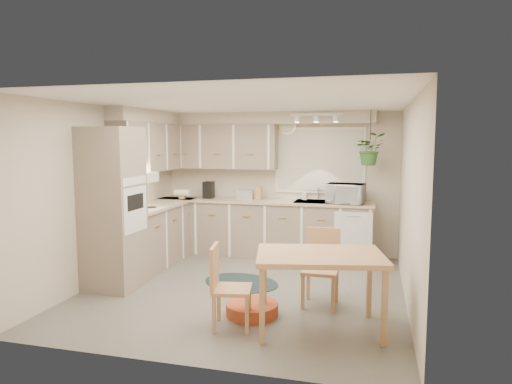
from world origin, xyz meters
TOP-DOWN VIEW (x-y plane):
  - floor at (0.00, 0.00)m, footprint 4.20×4.20m
  - ceiling at (0.00, 0.00)m, footprint 4.20×4.20m
  - wall_back at (0.00, 2.10)m, footprint 4.00×0.04m
  - wall_front at (0.00, -2.10)m, footprint 4.00×0.04m
  - wall_left at (-2.00, 0.00)m, footprint 0.04×4.20m
  - wall_right at (2.00, 0.00)m, footprint 0.04×4.20m
  - base_cab_left at (-1.70, 0.88)m, footprint 0.60×1.85m
  - base_cab_back at (-0.20, 1.80)m, footprint 3.60×0.60m
  - counter_left at (-1.69, 0.88)m, footprint 0.64×1.89m
  - counter_back at (-0.20, 1.79)m, footprint 3.64×0.64m
  - oven_stack at (-1.68, -0.38)m, footprint 0.65×0.65m
  - wall_oven_face at (-1.35, -0.38)m, footprint 0.02×0.56m
  - upper_cab_left at (-1.82, 1.00)m, footprint 0.35×2.00m
  - upper_cab_back at (-1.00, 1.93)m, footprint 2.00×0.35m
  - soffit_left at (-1.85, 1.00)m, footprint 0.30×2.00m
  - soffit_back at (-0.20, 1.95)m, footprint 3.60×0.30m
  - cooktop at (-1.68, 0.30)m, footprint 0.52×0.58m
  - range_hood at (-1.70, 0.30)m, footprint 0.40×0.60m
  - window_blinds at (0.70, 2.07)m, footprint 1.40×0.02m
  - window_frame at (0.70, 2.08)m, footprint 1.50×0.02m
  - sink at (0.70, 1.80)m, footprint 0.70×0.48m
  - dishwasher_front at (1.30, 1.49)m, footprint 0.58×0.02m
  - track_light_bar at (0.70, 1.55)m, footprint 0.80×0.04m
  - wall_clock at (0.15, 2.07)m, footprint 0.30×0.03m
  - dining_table at (1.09, -1.05)m, footprint 1.41×1.09m
  - chair_left at (0.21, -1.22)m, footprint 0.47×0.47m
  - chair_back at (1.02, -0.36)m, footprint 0.44×0.44m
  - braided_rug at (-0.12, 0.23)m, footprint 1.27×1.10m
  - pet_bed at (0.32, -0.84)m, footprint 0.69×0.69m
  - microwave at (1.16, 1.70)m, footprint 0.61×0.40m
  - soap_bottle at (0.48, 1.95)m, footprint 0.10×0.19m
  - hanging_plant at (1.52, 1.70)m, footprint 0.57×0.60m
  - coffee_maker at (-1.17, 1.80)m, footprint 0.17×0.20m
  - toaster at (-0.51, 1.82)m, footprint 0.27×0.16m
  - knife_block at (-0.29, 1.85)m, footprint 0.11×0.11m

SIDE VIEW (x-z plane):
  - floor at x=0.00m, z-range 0.00..0.00m
  - braided_rug at x=-0.12m, z-range 0.00..0.01m
  - pet_bed at x=0.32m, z-range 0.00..0.13m
  - dining_table at x=1.09m, z-range 0.00..0.80m
  - dishwasher_front at x=1.30m, z-range 0.01..0.84m
  - chair_left at x=0.21m, z-range 0.00..0.86m
  - chair_back at x=1.02m, z-range 0.00..0.90m
  - base_cab_left at x=-1.70m, z-range 0.00..0.90m
  - base_cab_back at x=-0.20m, z-range 0.00..0.90m
  - sink at x=0.70m, z-range 0.85..0.95m
  - counter_left at x=-1.69m, z-range 0.90..0.94m
  - counter_back at x=-0.20m, z-range 0.90..0.94m
  - cooktop at x=-1.68m, z-range 0.93..0.95m
  - soap_bottle at x=0.48m, z-range 0.94..1.02m
  - toaster at x=-0.51m, z-range 0.94..1.10m
  - oven_stack at x=-1.68m, z-range 0.00..2.10m
  - wall_oven_face at x=-1.35m, z-range 0.76..1.34m
  - knife_block at x=-0.29m, z-range 0.94..1.16m
  - coffee_maker at x=-1.17m, z-range 0.94..1.23m
  - microwave at x=1.16m, z-range 0.94..1.33m
  - wall_back at x=0.00m, z-range 0.00..2.40m
  - wall_front at x=0.00m, z-range 0.00..2.40m
  - wall_left at x=-2.00m, z-range 0.00..2.40m
  - wall_right at x=2.00m, z-range 0.00..2.40m
  - range_hood at x=-1.70m, z-range 1.33..1.47m
  - window_blinds at x=0.70m, z-range 1.10..2.10m
  - window_frame at x=0.70m, z-range 1.05..2.15m
  - hanging_plant at x=1.52m, z-range 1.55..1.94m
  - upper_cab_left at x=-1.82m, z-range 1.45..2.20m
  - upper_cab_back at x=-1.00m, z-range 1.45..2.20m
  - wall_clock at x=0.15m, z-range 2.03..2.33m
  - soffit_left at x=-1.85m, z-range 2.20..2.40m
  - soffit_back at x=-0.20m, z-range 2.20..2.40m
  - track_light_bar at x=0.70m, z-range 2.31..2.35m
  - ceiling at x=0.00m, z-range 2.40..2.40m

